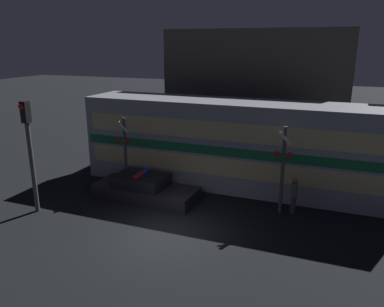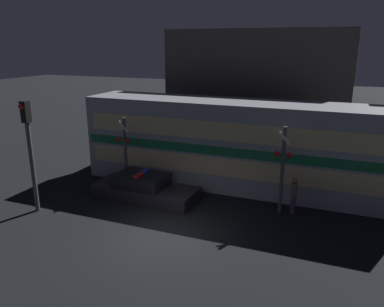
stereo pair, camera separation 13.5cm
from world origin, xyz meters
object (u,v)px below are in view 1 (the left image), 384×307
Objects in this scene: police_car at (145,189)px; traffic_light_corner at (30,146)px; pedestrian at (294,195)px; crossing_signal_near at (283,167)px; train at (235,145)px.

traffic_light_corner is at bearing -139.34° from police_car.
crossing_signal_near is at bearing -169.10° from pedestrian.
pedestrian is 0.43× the size of crossing_signal_near.
police_car is 5.43m from traffic_light_corner.
train is 4.12× the size of crossing_signal_near.
train is 4.24m from pedestrian.
crossing_signal_near is (6.28, 0.77, 1.64)m from police_car.
crossing_signal_near is at bearing -41.91° from train.
traffic_light_corner reaches higher than crossing_signal_near.
crossing_signal_near is at bearing 9.14° from police_car.
police_car is 3.08× the size of pedestrian.
crossing_signal_near is 10.76m from traffic_light_corner.
police_car is at bearing -137.92° from train.
traffic_light_corner is (-10.04, -3.77, 0.86)m from crossing_signal_near.
train is 9.63m from traffic_light_corner.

